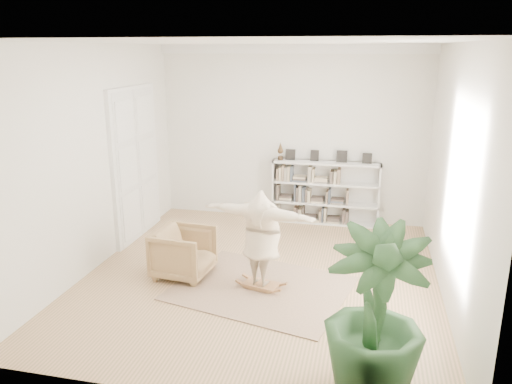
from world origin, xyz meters
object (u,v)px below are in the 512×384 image
at_px(rocker_board, 261,285).
at_px(houseplant, 375,314).
at_px(bookshelf, 325,193).
at_px(armchair, 184,253).
at_px(person, 261,235).

bearing_deg(rocker_board, houseplant, -38.66).
xyz_separation_m(bookshelf, armchair, (-1.95, -3.06, -0.24)).
bearing_deg(bookshelf, person, -101.22).
relative_size(armchair, person, 0.48).
relative_size(bookshelf, person, 1.22).
bearing_deg(rocker_board, bookshelf, 91.80).
xyz_separation_m(armchair, houseplant, (2.92, -2.23, 0.53)).
distance_m(armchair, person, 1.40).
bearing_deg(armchair, rocker_board, -92.72).
bearing_deg(houseplant, rocker_board, 128.31).
height_order(bookshelf, person, bookshelf).
bearing_deg(rocker_board, person, -166.97).
distance_m(bookshelf, person, 3.31).
xyz_separation_m(person, houseplant, (1.62, -2.05, 0.06)).
bearing_deg(houseplant, bookshelf, 100.44).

